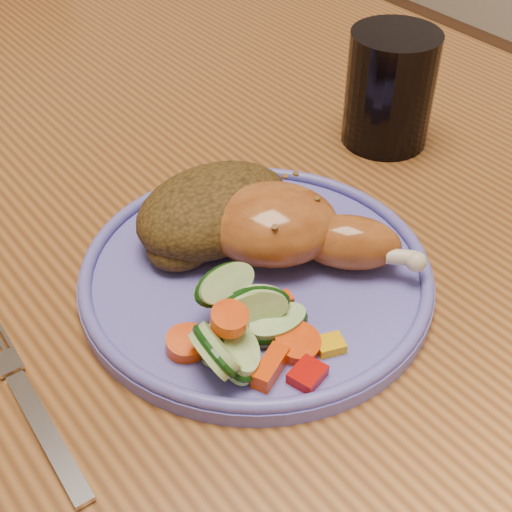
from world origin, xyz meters
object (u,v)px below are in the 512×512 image
plate (256,277)px  drinking_glass (390,89)px  fork (32,407)px  chair_far (2,148)px  dining_table (222,273)px

plate → drinking_glass: bearing=20.9°
fork → drinking_glass: size_ratio=1.44×
chair_far → dining_table: bearing=-90.0°
dining_table → fork: 0.26m
plate → drinking_glass: drinking_glass is taller
fork → plate: bearing=2.0°
chair_far → plate: 0.77m
dining_table → chair_far: size_ratio=1.54×
plate → fork: (-0.19, -0.01, -0.00)m
fork → drinking_glass: drinking_glass is taller
dining_table → plate: size_ratio=5.20×
dining_table → chair_far: (0.00, 0.63, -0.17)m
chair_far → drinking_glass: 0.74m
chair_far → plate: size_ratio=3.38×
dining_table → fork: bearing=-154.6°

